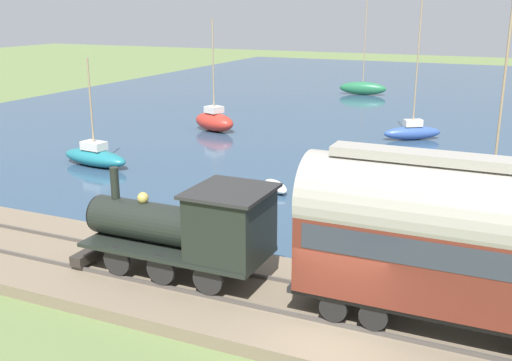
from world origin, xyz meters
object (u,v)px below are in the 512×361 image
at_px(sailboat_blue, 412,131).
at_px(sailboat_green, 363,88).
at_px(passenger_coach, 464,238).
at_px(rowboat_far_out, 276,186).
at_px(rowboat_mid_harbor, 132,215).
at_px(sailboat_red, 214,121).
at_px(steam_locomotive, 192,226).
at_px(rowboat_off_pier, 318,200).
at_px(sailboat_teal, 95,156).
at_px(sailboat_black, 489,208).

bearing_deg(sailboat_blue, sailboat_green, -9.72).
height_order(passenger_coach, sailboat_blue, sailboat_blue).
relative_size(sailboat_green, sailboat_blue, 1.03).
height_order(passenger_coach, rowboat_far_out, passenger_coach).
distance_m(rowboat_far_out, rowboat_mid_harbor, 7.29).
height_order(sailboat_red, rowboat_far_out, sailboat_red).
relative_size(steam_locomotive, rowboat_off_pier, 2.91).
distance_m(sailboat_red, rowboat_mid_harbor, 18.60).
xyz_separation_m(sailboat_green, sailboat_teal, (-33.38, 6.45, -0.15)).
height_order(sailboat_teal, sailboat_black, sailboat_black).
height_order(sailboat_blue, sailboat_red, sailboat_blue).
distance_m(sailboat_teal, rowboat_mid_harbor, 9.58).
height_order(sailboat_red, rowboat_mid_harbor, sailboat_red).
relative_size(sailboat_blue, sailboat_red, 1.18).
xyz_separation_m(sailboat_black, sailboat_blue, (15.35, 5.77, -0.18)).
distance_m(steam_locomotive, passenger_coach, 7.81).
xyz_separation_m(sailboat_teal, rowboat_far_out, (-0.29, -10.96, -0.29)).
distance_m(sailboat_black, rowboat_off_pier, 7.08).
distance_m(sailboat_black, rowboat_far_out, 9.67).
relative_size(passenger_coach, rowboat_far_out, 4.31).
xyz_separation_m(steam_locomotive, sailboat_black, (9.71, -7.96, -1.36)).
xyz_separation_m(rowboat_far_out, rowboat_mid_harbor, (-6.17, 3.89, -0.01)).
relative_size(sailboat_green, sailboat_teal, 1.60).
distance_m(rowboat_mid_harbor, rowboat_off_pier, 8.09).
distance_m(sailboat_teal, sailboat_black, 20.60).
height_order(sailboat_blue, rowboat_off_pier, sailboat_blue).
bearing_deg(rowboat_mid_harbor, rowboat_far_out, -52.53).
distance_m(passenger_coach, sailboat_teal, 23.26).
bearing_deg(sailboat_blue, sailboat_teal, 100.49).
relative_size(sailboat_red, rowboat_mid_harbor, 2.82).
height_order(passenger_coach, sailboat_teal, sailboat_teal).
distance_m(sailboat_blue, sailboat_red, 13.63).
relative_size(sailboat_teal, sailboat_red, 0.77).
height_order(sailboat_green, rowboat_far_out, sailboat_green).
distance_m(sailboat_blue, rowboat_far_out, 14.92).
bearing_deg(sailboat_green, sailboat_blue, -161.36).
height_order(passenger_coach, sailboat_green, sailboat_green).
height_order(passenger_coach, sailboat_black, sailboat_black).
relative_size(sailboat_green, sailboat_black, 0.98).
bearing_deg(passenger_coach, sailboat_black, -1.12).
distance_m(sailboat_red, rowboat_far_out, 14.97).
bearing_deg(steam_locomotive, sailboat_blue, -4.99).
bearing_deg(passenger_coach, steam_locomotive, 90.00).
distance_m(passenger_coach, sailboat_red, 29.26).
xyz_separation_m(sailboat_green, rowboat_far_out, (-33.67, -4.51, -0.45)).
relative_size(passenger_coach, sailboat_blue, 0.93).
bearing_deg(sailboat_red, sailboat_blue, -57.48).
height_order(sailboat_green, sailboat_blue, sailboat_green).
height_order(sailboat_black, sailboat_red, sailboat_black).
xyz_separation_m(sailboat_teal, rowboat_off_pier, (-1.57, -13.51, -0.28)).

